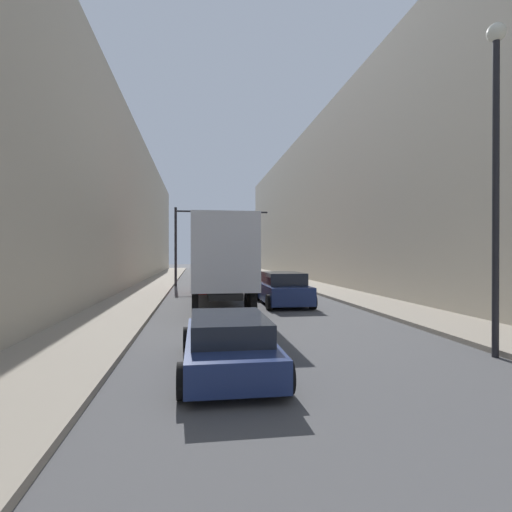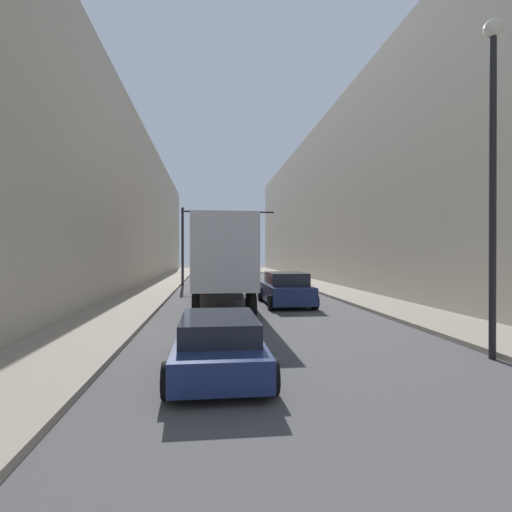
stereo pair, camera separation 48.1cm
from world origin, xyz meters
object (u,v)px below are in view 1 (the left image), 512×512
object	(u,v)px
traffic_signal_gantry	(202,229)
street_lamp	(496,148)
sedan_car	(228,343)
suv_car	(282,289)
semi_truck	(217,259)

from	to	relation	value
traffic_signal_gantry	street_lamp	xyz separation A→B (m)	(6.73, -23.01, 0.60)
sedan_car	street_lamp	distance (m)	7.87
sedan_car	suv_car	world-z (taller)	suv_car
street_lamp	sedan_car	bearing A→B (deg)	-179.34
suv_car	semi_truck	bearing A→B (deg)	158.17
sedan_car	traffic_signal_gantry	distance (m)	23.41
semi_truck	sedan_car	size ratio (longest dim) A/B	2.84
suv_car	traffic_signal_gantry	size ratio (longest dim) A/B	0.67
semi_truck	suv_car	xyz separation A→B (m)	(3.15, -1.26, -1.50)
sedan_car	suv_car	size ratio (longest dim) A/B	0.94
traffic_signal_gantry	street_lamp	distance (m)	23.98
suv_car	street_lamp	distance (m)	11.79
semi_truck	traffic_signal_gantry	size ratio (longest dim) A/B	1.79
semi_truck	suv_car	size ratio (longest dim) A/B	2.66
semi_truck	traffic_signal_gantry	xyz separation A→B (m)	(-0.62, 11.17, 2.18)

